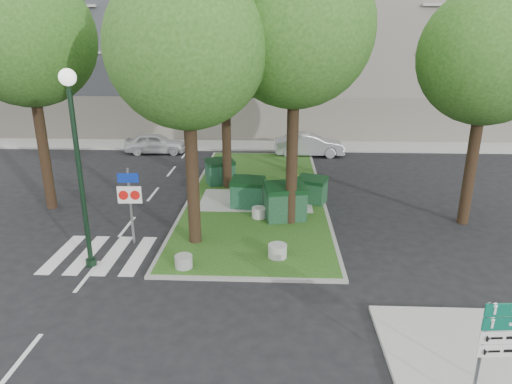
# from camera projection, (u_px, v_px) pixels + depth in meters

# --- Properties ---
(ground) EXTENTS (120.00, 120.00, 0.00)m
(ground) POSITION_uv_depth(u_px,v_px,m) (230.00, 279.00, 14.18)
(ground) COLOR black
(ground) RESTS_ON ground
(median_island) EXTENTS (6.00, 16.00, 0.12)m
(median_island) POSITION_uv_depth(u_px,v_px,m) (257.00, 194.00, 21.72)
(median_island) COLOR #164112
(median_island) RESTS_ON ground
(median_kerb) EXTENTS (6.30, 16.30, 0.10)m
(median_kerb) POSITION_uv_depth(u_px,v_px,m) (257.00, 195.00, 21.72)
(median_kerb) COLOR gray
(median_kerb) RESTS_ON ground
(sidewalk_corner) EXTENTS (5.00, 4.00, 0.12)m
(sidewalk_corner) POSITION_uv_depth(u_px,v_px,m) (494.00, 358.00, 10.58)
(sidewalk_corner) COLOR #999993
(sidewalk_corner) RESTS_ON ground
(building_sidewalk) EXTENTS (42.00, 3.00, 0.12)m
(building_sidewalk) POSITION_uv_depth(u_px,v_px,m) (256.00, 146.00, 31.68)
(building_sidewalk) COLOR #999993
(building_sidewalk) RESTS_ON ground
(zebra_crossing) EXTENTS (5.00, 3.00, 0.01)m
(zebra_crossing) POSITION_uv_depth(u_px,v_px,m) (126.00, 255.00, 15.75)
(zebra_crossing) COLOR silver
(zebra_crossing) RESTS_ON ground
(apartment_building) EXTENTS (41.00, 12.00, 16.00)m
(apartment_building) POSITION_uv_depth(u_px,v_px,m) (260.00, 27.00, 36.25)
(apartment_building) COLOR tan
(apartment_building) RESTS_ON ground
(tree_median_near_left) EXTENTS (5.20, 5.20, 10.53)m
(tree_median_near_left) POSITION_uv_depth(u_px,v_px,m) (189.00, 31.00, 14.33)
(tree_median_near_left) COLOR black
(tree_median_near_left) RESTS_ON ground
(tree_median_near_right) EXTENTS (5.60, 5.60, 11.46)m
(tree_median_near_right) POSITION_uv_depth(u_px,v_px,m) (298.00, 12.00, 15.87)
(tree_median_near_right) COLOR black
(tree_median_near_right) RESTS_ON ground
(tree_median_mid) EXTENTS (4.80, 4.80, 9.99)m
(tree_median_mid) POSITION_uv_depth(u_px,v_px,m) (227.00, 42.00, 20.57)
(tree_median_mid) COLOR black
(tree_median_mid) RESTS_ON ground
(tree_median_far) EXTENTS (5.80, 5.80, 11.93)m
(tree_median_far) POSITION_uv_depth(u_px,v_px,m) (296.00, 13.00, 22.85)
(tree_median_far) COLOR black
(tree_median_far) RESTS_ON ground
(tree_street_left) EXTENTS (5.40, 5.40, 11.00)m
(tree_street_left) POSITION_uv_depth(u_px,v_px,m) (27.00, 24.00, 17.83)
(tree_street_left) COLOR black
(tree_street_left) RESTS_ON ground
(tree_street_right) EXTENTS (5.00, 5.00, 10.06)m
(tree_street_right) POSITION_uv_depth(u_px,v_px,m) (492.00, 42.00, 16.37)
(tree_street_right) COLOR black
(tree_street_right) RESTS_ON ground
(dumpster_a) EXTENTS (1.65, 1.43, 1.28)m
(dumpster_a) POSITION_uv_depth(u_px,v_px,m) (220.00, 172.00, 23.00)
(dumpster_a) COLOR #103C24
(dumpster_a) RESTS_ON median_island
(dumpster_b) EXTENTS (1.54, 1.17, 1.32)m
(dumpster_b) POSITION_uv_depth(u_px,v_px,m) (248.00, 193.00, 19.79)
(dumpster_b) COLOR #134229
(dumpster_b) RESTS_ON median_island
(dumpster_c) EXTENTS (1.82, 1.45, 1.51)m
(dumpster_c) POSITION_uv_depth(u_px,v_px,m) (285.00, 202.00, 18.42)
(dumpster_c) COLOR #10351D
(dumpster_c) RESTS_ON median_island
(dumpster_d) EXTENTS (1.53, 1.33, 1.19)m
(dumpster_d) POSITION_uv_depth(u_px,v_px,m) (311.00, 190.00, 20.38)
(dumpster_d) COLOR #123D1E
(dumpster_d) RESTS_ON median_island
(bollard_left) EXTENTS (0.57, 0.57, 0.40)m
(bollard_left) POSITION_uv_depth(u_px,v_px,m) (184.00, 261.00, 14.62)
(bollard_left) COLOR gray
(bollard_left) RESTS_ON median_island
(bollard_right) EXTENTS (0.63, 0.63, 0.45)m
(bollard_right) POSITION_uv_depth(u_px,v_px,m) (278.00, 251.00, 15.29)
(bollard_right) COLOR #9D9D98
(bollard_right) RESTS_ON median_island
(bollard_mid) EXTENTS (0.60, 0.60, 0.43)m
(bollard_mid) POSITION_uv_depth(u_px,v_px,m) (259.00, 212.00, 18.70)
(bollard_mid) COLOR #A6A5A1
(bollard_mid) RESTS_ON median_island
(litter_bin) EXTENTS (0.36, 0.36, 0.62)m
(litter_bin) POSITION_uv_depth(u_px,v_px,m) (301.00, 182.00, 22.35)
(litter_bin) COLOR gold
(litter_bin) RESTS_ON median_island
(street_lamp) EXTENTS (0.50, 0.50, 6.30)m
(street_lamp) POSITION_uv_depth(u_px,v_px,m) (77.00, 148.00, 13.79)
(street_lamp) COLOR black
(street_lamp) RESTS_ON ground
(traffic_sign_pole) EXTENTS (0.85, 0.10, 2.84)m
(traffic_sign_pole) POSITION_uv_depth(u_px,v_px,m) (130.00, 196.00, 16.12)
(traffic_sign_pole) COLOR slate
(traffic_sign_pole) RESTS_ON ground
(directional_sign) EXTENTS (1.18, 0.16, 2.35)m
(directional_sign) POSITION_uv_depth(u_px,v_px,m) (509.00, 339.00, 8.67)
(directional_sign) COLOR slate
(directional_sign) RESTS_ON sidewalk_corner
(car_white) EXTENTS (3.98, 1.75, 1.33)m
(car_white) POSITION_uv_depth(u_px,v_px,m) (156.00, 143.00, 29.61)
(car_white) COLOR silver
(car_white) RESTS_ON ground
(car_silver) EXTENTS (4.43, 1.71, 1.44)m
(car_silver) POSITION_uv_depth(u_px,v_px,m) (309.00, 145.00, 28.91)
(car_silver) COLOR #A1A4A9
(car_silver) RESTS_ON ground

